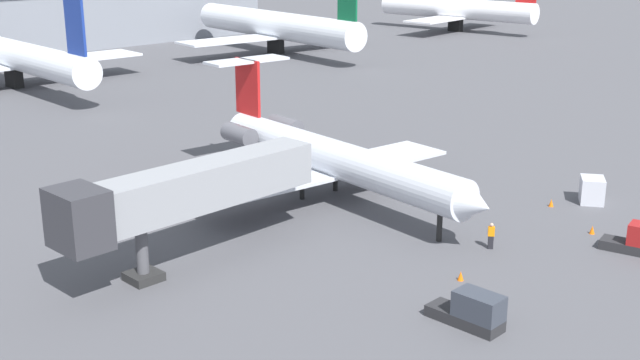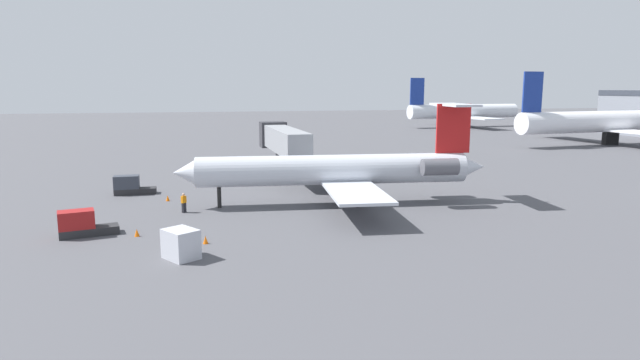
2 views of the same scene
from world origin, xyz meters
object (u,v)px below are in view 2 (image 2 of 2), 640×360
object	(u,v)px
ground_crew_marshaller	(184,203)
parked_airliner_west_mid	(611,122)
traffic_cone_far	(206,240)
parked_airliner_west_end	(463,112)
regional_jet	(343,169)
traffic_cone_near	(168,198)
jet_bridge	(282,140)
baggage_tug_lead	(82,225)
traffic_cone_mid	(137,233)
cargo_container_uld	(181,244)
baggage_tug_trailing	(130,186)

from	to	relation	value
ground_crew_marshaller	parked_airliner_west_mid	xyz separation A→B (m)	(-38.82, 77.19, 3.40)
traffic_cone_far	parked_airliner_west_end	xyz separation A→B (m)	(-97.73, 71.57, 3.90)
regional_jet	traffic_cone_near	bearing A→B (deg)	-108.23
jet_bridge	traffic_cone_far	distance (m)	27.44
baggage_tug_lead	traffic_cone_near	size ratio (longest dim) A/B	7.65
parked_airliner_west_end	ground_crew_marshaller	bearing A→B (deg)	-39.77
jet_bridge	parked_airliner_west_end	world-z (taller)	parked_airliner_west_end
baggage_tug_lead	traffic_cone_mid	xyz separation A→B (m)	(1.03, 3.81, -0.56)
traffic_cone_mid	parked_airliner_west_end	xyz separation A→B (m)	(-94.71, 76.30, 3.90)
parked_airliner_west_end	parked_airliner_west_mid	distance (m)	49.16
ground_crew_marshaller	parked_airliner_west_end	bearing A→B (deg)	140.23
cargo_container_uld	traffic_cone_near	world-z (taller)	cargo_container_uld
cargo_container_uld	parked_airliner_west_mid	distance (m)	92.96
traffic_cone_near	traffic_cone_far	world-z (taller)	same
cargo_container_uld	traffic_cone_near	distance (m)	18.17
ground_crew_marshaller	baggage_tug_lead	bearing A→B (deg)	-50.05
regional_jet	cargo_container_uld	distance (m)	19.29
baggage_tug_trailing	parked_airliner_west_end	xyz separation A→B (m)	(-78.33, 78.37, 3.34)
baggage_tug_trailing	ground_crew_marshaller	bearing A→B (deg)	29.10
baggage_tug_lead	cargo_container_uld	xyz separation A→B (m)	(6.96, 6.98, 0.09)
ground_crew_marshaller	traffic_cone_far	bearing A→B (deg)	8.74
jet_bridge	parked_airliner_west_mid	bearing A→B (deg)	109.50
cargo_container_uld	baggage_tug_lead	bearing A→B (deg)	-134.90
parked_airliner_west_end	cargo_container_uld	bearing A→B (deg)	-36.00
baggage_tug_trailing	traffic_cone_near	world-z (taller)	baggage_tug_trailing
traffic_cone_mid	parked_airliner_west_mid	size ratio (longest dim) A/B	0.01
baggage_tug_trailing	regional_jet	bearing A→B (deg)	64.18
traffic_cone_far	parked_airliner_west_end	bearing A→B (deg)	143.79
regional_jet	traffic_cone_far	distance (m)	16.35
regional_jet	jet_bridge	xyz separation A→B (m)	(-15.30, -2.95, 1.31)
traffic_cone_mid	baggage_tug_trailing	bearing A→B (deg)	-172.80
traffic_cone_near	cargo_container_uld	bearing A→B (deg)	4.80
ground_crew_marshaller	traffic_cone_near	distance (m)	5.52
baggage_tug_lead	traffic_cone_far	bearing A→B (deg)	64.64
baggage_tug_trailing	traffic_cone_near	size ratio (longest dim) A/B	7.32
baggage_tug_trailing	traffic_cone_far	bearing A→B (deg)	19.32
regional_jet	parked_airliner_west_mid	distance (m)	74.04
ground_crew_marshaller	parked_airliner_west_mid	bearing A→B (deg)	116.70
jet_bridge	traffic_cone_mid	size ratio (longest dim) A/B	31.22
regional_jet	traffic_cone_mid	xyz separation A→B (m)	(7.02, -17.28, -2.99)
traffic_cone_mid	parked_airliner_west_end	distance (m)	121.68
baggage_tug_trailing	parked_airliner_west_mid	size ratio (longest dim) A/B	0.10
regional_jet	parked_airliner_west_end	world-z (taller)	parked_airliner_west_end
cargo_container_uld	parked_airliner_west_end	bearing A→B (deg)	144.00
regional_jet	ground_crew_marshaller	xyz separation A→B (m)	(0.12, -14.07, -2.41)
jet_bridge	baggage_tug_lead	bearing A→B (deg)	-40.41
ground_crew_marshaller	parked_airliner_west_mid	world-z (taller)	parked_airliner_west_mid
ground_crew_marshaller	traffic_cone_far	size ratio (longest dim) A/B	3.07
regional_jet	baggage_tug_lead	bearing A→B (deg)	-74.13
regional_jet	parked_airliner_west_mid	world-z (taller)	parked_airliner_west_mid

